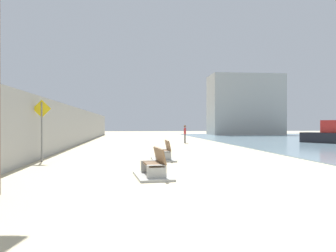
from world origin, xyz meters
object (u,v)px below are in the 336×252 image
object	(u,v)px
bench_near	(154,170)
person_walking	(185,133)
bench_far	(164,155)
pedestrian_sign	(42,123)
boat_far_left	(329,135)

from	to	relation	value
bench_near	person_walking	xyz separation A→B (m)	(4.28, 19.98, 0.76)
bench_far	pedestrian_sign	world-z (taller)	pedestrian_sign
person_walking	pedestrian_sign	bearing A→B (deg)	-121.92
bench_far	pedestrian_sign	size ratio (longest dim) A/B	0.72
boat_far_left	pedestrian_sign	xyz separation A→B (m)	(-22.52, -13.17, 1.01)
pedestrian_sign	bench_near	bearing A→B (deg)	-46.74
person_walking	boat_far_left	bearing A→B (deg)	-6.81
bench_far	person_walking	distance (m)	15.06
bench_far	boat_far_left	bearing A→B (deg)	37.92
boat_far_left	pedestrian_sign	size ratio (longest dim) A/B	1.65
bench_near	bench_far	size ratio (longest dim) A/B	1.05
bench_far	bench_near	bearing A→B (deg)	-99.13
bench_near	bench_far	distance (m)	5.40
bench_far	boat_far_left	world-z (taller)	boat_far_left
bench_far	pedestrian_sign	bearing A→B (deg)	-178.86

